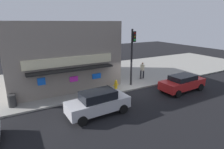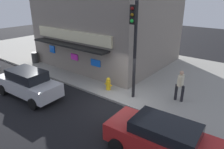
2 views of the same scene
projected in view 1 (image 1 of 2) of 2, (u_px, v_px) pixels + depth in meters
ground_plane at (134, 90)px, 16.77m from camera, size 64.94×64.94×0.00m
sidewalk at (106, 75)px, 21.53m from camera, size 43.29×11.35×0.13m
corner_building at (59, 52)px, 18.43m from camera, size 9.78×9.41×6.06m
traffic_light at (132, 50)px, 16.76m from camera, size 0.32×0.58×5.38m
fire_hydrant at (116, 84)px, 16.78m from camera, size 0.53×0.29×0.81m
trash_can at (12, 101)px, 13.15m from camera, size 0.56×0.56×0.92m
pedestrian at (142, 70)px, 19.59m from camera, size 0.53×0.54×1.80m
potted_plant_by_doorway at (33, 93)px, 14.42m from camera, size 0.58×0.58×0.96m
potted_plant_by_window at (60, 87)px, 15.46m from camera, size 0.72×0.72×1.00m
parked_car_silver at (98, 103)px, 12.26m from camera, size 4.41×2.07×1.67m
parked_car_red at (182, 83)px, 16.45m from camera, size 4.51×2.12×1.49m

